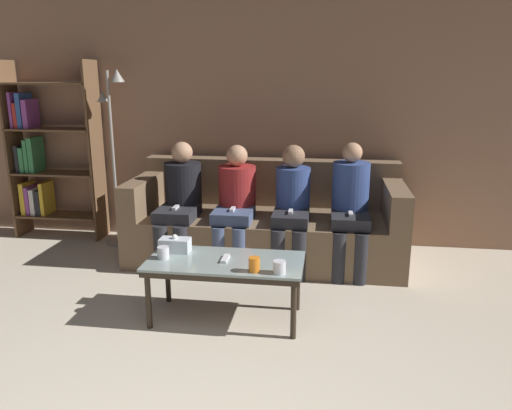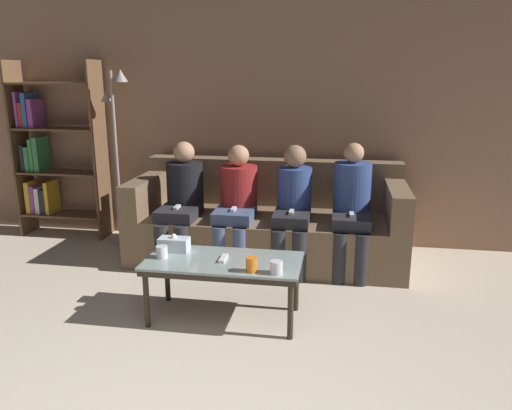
{
  "view_description": "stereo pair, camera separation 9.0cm",
  "coord_description": "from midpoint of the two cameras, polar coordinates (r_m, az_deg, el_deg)",
  "views": [
    {
      "loc": [
        0.56,
        -1.3,
        1.72
      ],
      "look_at": [
        0.0,
        2.54,
        0.69
      ],
      "focal_mm": 35.0,
      "sensor_mm": 36.0,
      "label": 1
    },
    {
      "loc": [
        0.65,
        -1.29,
        1.72
      ],
      "look_at": [
        0.0,
        2.54,
        0.69
      ],
      "focal_mm": 35.0,
      "sensor_mm": 36.0,
      "label": 2
    }
  ],
  "objects": [
    {
      "name": "cup_near_left",
      "position": [
        3.31,
        -0.99,
        -6.82
      ],
      "size": [
        0.07,
        0.07,
        0.1
      ],
      "color": "orange",
      "rests_on": "coffee_table"
    },
    {
      "name": "couch",
      "position": [
        4.76,
        0.63,
        -2.24
      ],
      "size": [
        2.52,
        0.98,
        0.9
      ],
      "color": "brown",
      "rests_on": "ground_plane"
    },
    {
      "name": "cup_near_right",
      "position": [
        3.29,
        1.9,
        -7.11
      ],
      "size": [
        0.08,
        0.08,
        0.09
      ],
      "color": "silver",
      "rests_on": "coffee_table"
    },
    {
      "name": "seated_person_left_end",
      "position": [
        4.65,
        -9.19,
        0.71
      ],
      "size": [
        0.34,
        0.67,
        1.11
      ],
      "color": "#28282D",
      "rests_on": "ground_plane"
    },
    {
      "name": "standing_lamp",
      "position": [
        5.22,
        -16.42,
        7.17
      ],
      "size": [
        0.31,
        0.26,
        1.76
      ],
      "color": "gray",
      "rests_on": "ground_plane"
    },
    {
      "name": "seated_person_mid_right",
      "position": [
        4.45,
        3.54,
        0.13
      ],
      "size": [
        0.31,
        0.64,
        1.11
      ],
      "color": "#28282D",
      "rests_on": "ground_plane"
    },
    {
      "name": "game_remote",
      "position": [
        3.53,
        -4.27,
        -6.14
      ],
      "size": [
        0.04,
        0.15,
        0.02
      ],
      "color": "white",
      "rests_on": "coffee_table"
    },
    {
      "name": "coffee_table",
      "position": [
        3.55,
        -4.25,
        -6.96
      ],
      "size": [
        1.1,
        0.53,
        0.45
      ],
      "color": "#8C9E99",
      "rests_on": "ground_plane"
    },
    {
      "name": "wall_back",
      "position": [
        5.13,
        1.51,
        10.1
      ],
      "size": [
        12.0,
        0.06,
        2.6
      ],
      "color": "#9E755B",
      "rests_on": "ground_plane"
    },
    {
      "name": "seated_person_mid_left",
      "position": [
        4.53,
        -2.94,
        0.41
      ],
      "size": [
        0.34,
        0.64,
        1.1
      ],
      "color": "#47567A",
      "rests_on": "ground_plane"
    },
    {
      "name": "tissue_box",
      "position": [
        3.73,
        -9.92,
        -4.5
      ],
      "size": [
        0.22,
        0.12,
        0.13
      ],
      "color": "silver",
      "rests_on": "coffee_table"
    },
    {
      "name": "bookshelf",
      "position": [
        5.77,
        -23.48,
        5.16
      ],
      "size": [
        0.94,
        0.32,
        1.85
      ],
      "color": "brown",
      "rests_on": "ground_plane"
    },
    {
      "name": "seated_person_right_end",
      "position": [
        4.45,
        10.17,
        0.13
      ],
      "size": [
        0.33,
        0.64,
        1.14
      ],
      "color": "#28282D",
      "rests_on": "ground_plane"
    },
    {
      "name": "cup_far_center",
      "position": [
        3.6,
        -11.26,
        -5.37
      ],
      "size": [
        0.08,
        0.08,
        0.09
      ],
      "color": "silver",
      "rests_on": "coffee_table"
    }
  ]
}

